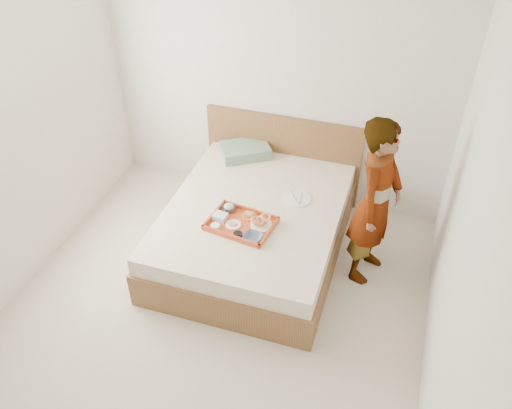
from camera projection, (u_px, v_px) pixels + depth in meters
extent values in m
cube|color=beige|center=(207.00, 325.00, 4.44)|extent=(3.50, 4.00, 0.01)
cube|color=white|center=(179.00, 15.00, 2.82)|extent=(3.50, 4.00, 0.01)
cube|color=silver|center=(277.00, 82.00, 5.12)|extent=(3.50, 0.01, 2.60)
cube|color=silver|center=(462.00, 260.00, 3.21)|extent=(0.01, 4.00, 2.60)
cube|color=brown|center=(254.00, 229.00, 5.00)|extent=(1.65, 2.00, 0.53)
cube|color=brown|center=(282.00, 157.00, 5.59)|extent=(1.65, 0.06, 0.95)
cube|color=gray|center=(245.00, 150.00, 5.47)|extent=(0.59, 0.54, 0.12)
cube|color=#D15B25|center=(241.00, 223.00, 4.62)|extent=(0.62, 0.49, 0.05)
cylinder|color=white|center=(261.00, 225.00, 4.60)|extent=(0.22, 0.22, 0.01)
imported|color=#151C48|center=(253.00, 237.00, 4.46)|extent=(0.18, 0.18, 0.04)
cylinder|color=black|center=(238.00, 235.00, 4.49)|extent=(0.09, 0.09, 0.03)
cylinder|color=white|center=(233.00, 225.00, 4.61)|extent=(0.16, 0.16, 0.01)
cylinder|color=orange|center=(250.00, 216.00, 4.70)|extent=(0.16, 0.16, 0.01)
imported|color=#151C48|center=(229.00, 208.00, 4.77)|extent=(0.14, 0.14, 0.04)
cube|color=silver|center=(220.00, 217.00, 4.66)|extent=(0.13, 0.11, 0.05)
cylinder|color=white|center=(215.00, 226.00, 4.58)|extent=(0.09, 0.09, 0.03)
cylinder|color=white|center=(297.00, 199.00, 4.92)|extent=(0.31, 0.31, 0.01)
imported|color=white|center=(376.00, 203.00, 4.46)|extent=(0.52, 0.66, 1.59)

